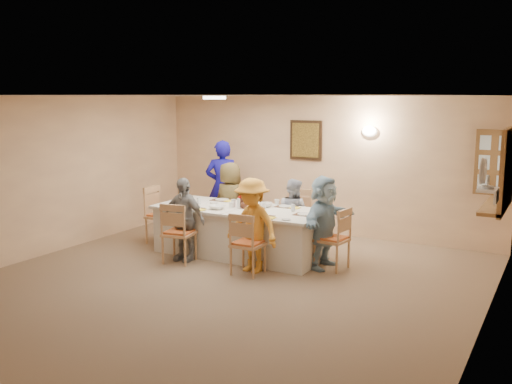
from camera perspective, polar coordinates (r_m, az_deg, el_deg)
The scene contains 49 objects.
ground at distance 7.68m, azimuth -3.80°, elevation -9.41°, with size 7.00×7.00×0.00m, color #816954.
room_walls at distance 7.33m, azimuth -3.93°, elevation 1.87°, with size 7.00×7.00×7.00m.
wall_picture at distance 10.49m, azimuth 5.00°, elevation 5.19°, with size 0.62×0.05×0.72m.
wall_sconce at distance 10.03m, azimuth 11.27°, elevation 5.99°, with size 0.26×0.09×0.18m, color white.
ceiling_light at distance 9.06m, azimuth -4.18°, elevation 9.39°, with size 0.36×0.36×0.05m, color white.
serving_hatch at distance 8.59m, azimuth 23.84°, elevation 2.10°, with size 0.06×1.50×1.15m, color brown.
hatch_sill at distance 8.68m, azimuth 22.82°, elevation -1.27°, with size 0.30×1.50×0.05m, color brown.
shutter_door at distance 9.36m, azimuth 22.69°, elevation 2.73°, with size 0.55×0.04×1.00m, color brown.
fan_shelf at distance 7.28m, azimuth 22.17°, elevation 0.21°, with size 0.22×0.36×0.03m, color white.
desk_fan at distance 7.26m, azimuth 22.00°, elevation 1.40°, with size 0.30×0.30×0.28m, color #A5A5A8, non-canonical shape.
dining_table at distance 9.05m, azimuth -1.60°, elevation -3.95°, with size 2.73×1.15×0.76m, color silver.
chair_back_left at distance 9.99m, azimuth -2.24°, elevation -1.91°, with size 0.49×0.49×1.01m, color tan, non-canonical shape.
chair_back_right at distance 9.44m, azimuth 4.02°, elevation -2.73°, with size 0.47×0.47×0.97m, color tan, non-canonical shape.
chair_front_left at distance 8.70m, azimuth -7.70°, elevation -3.99°, with size 0.45×0.45×0.93m, color tan, non-canonical shape.
chair_front_right at distance 8.07m, azimuth -0.81°, elevation -5.11°, with size 0.43×0.43×0.90m, color tan, non-canonical shape.
chair_left_end at distance 9.88m, azimuth -9.37°, elevation -2.26°, with size 0.47×0.47×0.98m, color tan, non-canonical shape.
chair_right_end at distance 8.37m, azimuth 7.61°, elevation -4.59°, with size 0.44×0.44×0.92m, color tan, non-canonical shape.
diner_back_left at distance 9.86m, azimuth -2.60°, elevation -1.00°, with size 0.73×0.54×1.38m, color brown.
diner_back_right at distance 9.32m, azimuth 3.71°, elevation -2.26°, with size 0.65×0.55×1.18m, color #A3A9BE.
diner_front_left at distance 8.76m, azimuth -7.26°, elevation -2.72°, with size 0.76×0.33×1.28m, color gray.
diner_front_right at distance 8.12m, azimuth -0.39°, elevation -3.36°, with size 0.96×0.66×1.36m, color #F4A233.
diner_right_end at distance 8.37m, azimuth 6.82°, elevation -3.00°, with size 0.55×1.31×1.37m, color #99BED4.
caregiver at distance 10.46m, azimuth -3.37°, elevation 0.53°, with size 0.74×0.64×1.71m, color #151091.
placemat_fl at distance 8.94m, azimuth -6.29°, elevation -1.65°, with size 0.33×0.25×0.01m, color #472B19.
plate_fl at distance 8.94m, azimuth -6.29°, elevation -1.59°, with size 0.25×0.25×0.02m, color white.
napkin_fl at distance 8.80m, azimuth -5.52°, elevation -1.78°, with size 0.13×0.13×0.01m, color yellow.
placemat_fr at distance 8.32m, azimuth 0.49°, elevation -2.44°, with size 0.36×0.27×0.01m, color #472B19.
plate_fr at distance 8.32m, azimuth 0.49°, elevation -2.37°, with size 0.22×0.22×0.01m, color white.
napkin_fr at distance 8.19m, azimuth 1.43°, elevation -2.58°, with size 0.14×0.14×0.01m, color yellow.
placemat_bl at distance 9.63m, azimuth -3.42°, elevation -0.81°, with size 0.35×0.26×0.01m, color #472B19.
plate_bl at distance 9.62m, azimuth -3.42°, elevation -0.75°, with size 0.23×0.23×0.01m, color white.
napkin_bl at distance 9.49m, azimuth -2.66°, elevation -0.91°, with size 0.14×0.14×0.01m, color yellow.
placemat_br at distance 9.05m, azimuth 3.02°, elevation -1.47°, with size 0.33×0.24×0.01m, color #472B19.
plate_br at distance 9.05m, azimuth 3.02°, elevation -1.41°, with size 0.23×0.23×0.01m, color white.
napkin_br at distance 8.93m, azimuth 3.92°, elevation -1.59°, with size 0.14×0.14×0.01m, color yellow.
placemat_le at distance 9.56m, azimuth -7.30°, elevation -0.94°, with size 0.34×0.25×0.01m, color #472B19.
plate_le at distance 9.56m, azimuth -7.30°, elevation -0.88°, with size 0.23×0.23×0.01m, color white.
napkin_le at distance 9.42m, azimuth -6.59°, elevation -1.04°, with size 0.13×0.13×0.01m, color yellow.
placemat_re at distance 8.46m, azimuth 4.95°, elevation -2.27°, with size 0.32×0.24×0.01m, color #472B19.
plate_re at distance 8.46m, azimuth 4.95°, elevation -2.20°, with size 0.23×0.23×0.01m, color white.
napkin_re at distance 8.35m, azimuth 5.94°, elevation -2.40°, with size 0.13×0.13×0.01m, color yellow.
teacup_a at distance 9.10m, azimuth -7.12°, elevation -1.22°, with size 0.13×0.13×0.09m, color white.
teacup_b at distance 9.26m, azimuth 2.10°, elevation -0.99°, with size 0.09×0.09×0.08m, color white.
bowl_a at distance 8.87m, azimuth -3.92°, elevation -1.53°, with size 0.25×0.25×0.06m, color white.
bowl_b at distance 9.03m, azimuth 0.99°, elevation -1.29°, with size 0.28×0.28×0.07m, color white.
condiment_ketchup at distance 9.01m, azimuth -1.56°, elevation -0.72°, with size 0.12×0.12×0.25m, color #AA170E.
condiment_brown at distance 8.97m, azimuth -1.25°, elevation -0.86°, with size 0.10×0.10×0.22m, color #411D11.
condiment_malt at distance 8.89m, azimuth -1.19°, elevation -1.18°, with size 0.13×0.13×0.15m, color #411D11.
drinking_glass at distance 9.07m, azimuth -2.26°, elevation -1.10°, with size 0.07×0.07×0.11m, color silver.
Camera 1 is at (3.94, -6.10, 2.49)m, focal length 40.00 mm.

